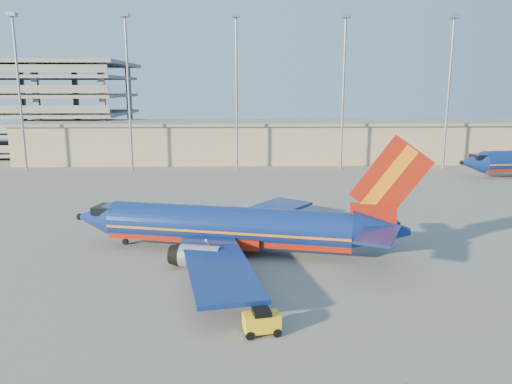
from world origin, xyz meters
TOP-DOWN VIEW (x-y plane):
  - ground at (0.00, 0.00)m, footprint 220.00×220.00m
  - terminal_building at (10.00, 58.00)m, footprint 122.00×16.00m
  - parking_garage at (-62.00, 74.05)m, footprint 62.00×32.00m
  - light_mast_row at (5.00, 46.00)m, footprint 101.60×1.60m
  - aircraft_main at (-4.69, -3.00)m, footprint 33.67×32.01m
  - baggage_tug at (-2.93, -19.36)m, footprint 2.54×1.80m

SIDE VIEW (x-z plane):
  - ground at x=0.00m, z-range 0.00..0.00m
  - baggage_tug at x=-2.93m, z-range 0.03..1.71m
  - aircraft_main at x=-4.69m, z-range -3.32..8.26m
  - terminal_building at x=10.00m, z-range 0.07..8.57m
  - parking_garage at x=-62.00m, z-range 1.03..22.43m
  - light_mast_row at x=5.00m, z-range 3.23..31.88m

